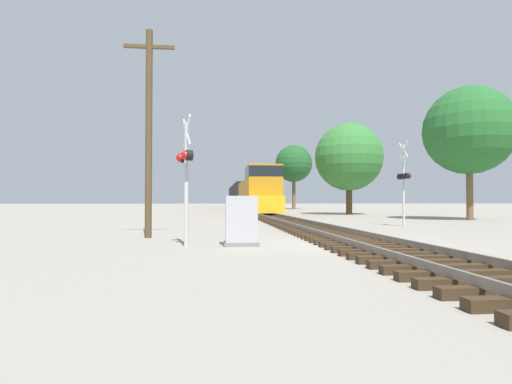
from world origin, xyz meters
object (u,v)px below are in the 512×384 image
object	(u,v)px
crossing_signal_near	(185,166)
crossing_signal_far	(404,178)
tree_deep_background	(294,164)
freight_train	(245,196)
utility_pole	(149,128)
tree_far_right	(469,131)
relay_cabinet	(241,221)
tree_mid_background	(349,157)

from	to	relation	value
crossing_signal_near	crossing_signal_far	world-z (taller)	crossing_signal_far
tree_deep_background	freight_train	bearing A→B (deg)	-141.31
crossing_signal_near	utility_pole	bearing A→B (deg)	-168.71
tree_far_right	tree_deep_background	xyz separation A→B (m)	(-4.57, 38.65, 1.27)
freight_train	tree_far_right	size ratio (longest dim) A/B	5.60
relay_cabinet	tree_mid_background	world-z (taller)	tree_mid_background
relay_cabinet	tree_mid_background	distance (m)	29.18
crossing_signal_near	tree_deep_background	bearing A→B (deg)	148.81
crossing_signal_near	tree_deep_background	xyz separation A→B (m)	(13.69, 52.70, 5.11)
crossing_signal_near	utility_pole	world-z (taller)	utility_pole
relay_cabinet	freight_train	bearing A→B (deg)	85.67
freight_train	crossing_signal_far	world-z (taller)	freight_train
crossing_signal_far	tree_far_right	distance (m)	10.36
freight_train	tree_mid_background	size ratio (longest dim) A/B	5.79
tree_far_right	tree_mid_background	bearing A→B (deg)	110.29
utility_pole	tree_mid_background	bearing A→B (deg)	56.45
utility_pole	relay_cabinet	bearing A→B (deg)	-42.66
crossing_signal_near	tree_mid_background	world-z (taller)	tree_mid_background
utility_pole	tree_deep_background	distance (m)	52.23
crossing_signal_near	crossing_signal_far	distance (m)	13.35
freight_train	tree_deep_background	xyz separation A→B (m)	(8.59, 6.88, 5.41)
freight_train	tree_deep_background	size ratio (longest dim) A/B	4.91
tree_far_right	tree_mid_background	size ratio (longest dim) A/B	1.03
tree_far_right	freight_train	bearing A→B (deg)	112.51
tree_far_right	relay_cabinet	bearing A→B (deg)	-139.77
tree_deep_background	tree_far_right	bearing A→B (deg)	-83.26
crossing_signal_far	utility_pole	bearing A→B (deg)	109.30
relay_cabinet	tree_deep_background	world-z (taller)	tree_deep_background
relay_cabinet	utility_pole	bearing A→B (deg)	137.34
crossing_signal_far	tree_mid_background	xyz separation A→B (m)	(3.22, 17.91, 3.09)
freight_train	crossing_signal_near	world-z (taller)	freight_train
tree_far_right	tree_mid_background	distance (m)	12.77
tree_far_right	tree_deep_background	bearing A→B (deg)	96.74
crossing_signal_far	tree_mid_background	world-z (taller)	tree_mid_background
utility_pole	tree_far_right	world-z (taller)	tree_far_right
relay_cabinet	utility_pole	distance (m)	5.33
relay_cabinet	tree_mid_background	size ratio (longest dim) A/B	0.16
relay_cabinet	utility_pole	size ratio (longest dim) A/B	0.20
relay_cabinet	tree_deep_background	size ratio (longest dim) A/B	0.14
crossing_signal_far	tree_mid_background	size ratio (longest dim) A/B	0.49
tree_deep_background	tree_mid_background	bearing A→B (deg)	-89.68
crossing_signal_far	tree_far_right	size ratio (longest dim) A/B	0.48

